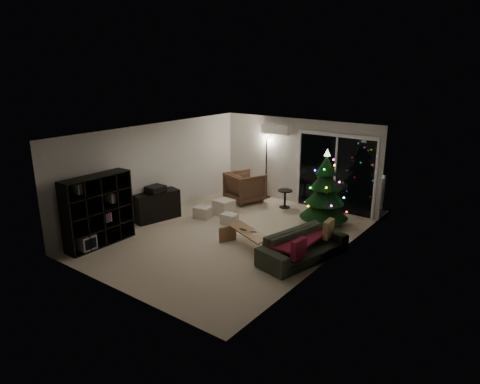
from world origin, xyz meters
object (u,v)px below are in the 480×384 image
object	(u,v)px
armchair	(245,187)
sofa	(303,246)
christmas_tree	(325,188)
bookshelf	(93,209)
media_cabinet	(157,206)
coffee_table	(248,239)

from	to	relation	value
armchair	sofa	bearing A→B (deg)	163.16
sofa	christmas_tree	size ratio (longest dim) A/B	1.04
bookshelf	christmas_tree	distance (m)	5.60
bookshelf	media_cabinet	size ratio (longest dim) A/B	1.34
christmas_tree	sofa	bearing A→B (deg)	-74.95
media_cabinet	coffee_table	xyz separation A→B (m)	(3.03, -0.04, -0.18)
media_cabinet	bookshelf	bearing A→B (deg)	-76.50
coffee_table	christmas_tree	size ratio (longest dim) A/B	0.63
media_cabinet	sofa	xyz separation A→B (m)	(4.30, 0.16, -0.08)
media_cabinet	armchair	bearing A→B (deg)	83.65
armchair	christmas_tree	bearing A→B (deg)	-168.10
sofa	christmas_tree	world-z (taller)	christmas_tree
sofa	coffee_table	bearing A→B (deg)	112.54
christmas_tree	bookshelf	bearing A→B (deg)	-131.82
media_cabinet	coffee_table	world-z (taller)	media_cabinet
bookshelf	christmas_tree	bearing A→B (deg)	55.83
christmas_tree	armchair	bearing A→B (deg)	172.00
bookshelf	armchair	bearing A→B (deg)	85.78
bookshelf	sofa	xyz separation A→B (m)	(4.30, 2.07, -0.51)
bookshelf	christmas_tree	world-z (taller)	christmas_tree
media_cabinet	coffee_table	distance (m)	3.03
bookshelf	armchair	world-z (taller)	bookshelf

